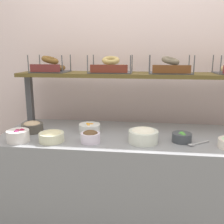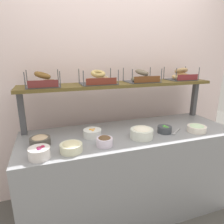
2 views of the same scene
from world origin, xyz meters
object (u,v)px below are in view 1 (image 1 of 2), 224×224
object	(u,v)px
bowl_chocolate_spread	(90,136)
bowl_fruit_salad	(90,128)
bowl_hummus	(32,127)
bowl_beet_salad	(18,135)
bowl_potato_salad	(51,136)
bagel_basket_poppy	(170,68)
bagel_basket_cinnamon_raisin	(50,67)
serving_spoon_near_plate	(195,144)
bowl_cream_cheese	(143,135)
bagel_basket_plain	(110,67)
bowl_veggie_mix	(182,137)

from	to	relation	value
bowl_chocolate_spread	bowl_fruit_salad	distance (m)	0.22
bowl_hummus	bowl_beet_salad	bearing A→B (deg)	-90.57
bowl_beet_salad	bowl_chocolate_spread	world-z (taller)	bowl_beet_salad
bowl_potato_salad	bagel_basket_poppy	world-z (taller)	bagel_basket_poppy
bagel_basket_cinnamon_raisin	bowl_chocolate_spread	bearing A→B (deg)	-46.85
bowl_fruit_salad	serving_spoon_near_plate	distance (m)	0.76
bowl_cream_cheese	bagel_basket_poppy	distance (m)	0.62
bowl_cream_cheese	bowl_potato_salad	bearing A→B (deg)	-174.33
bowl_potato_salad	bagel_basket_poppy	size ratio (longest dim) A/B	0.51
bowl_chocolate_spread	bowl_hummus	bearing A→B (deg)	160.52
bowl_chocolate_spread	bowl_potato_salad	xyz separation A→B (m)	(-0.27, -0.02, -0.00)
bowl_chocolate_spread	bagel_basket_plain	world-z (taller)	bagel_basket_plain
bagel_basket_cinnamon_raisin	bagel_basket_poppy	world-z (taller)	same
bowl_veggie_mix	bowl_chocolate_spread	bearing A→B (deg)	-171.93
bowl_veggie_mix	bagel_basket_plain	distance (m)	0.79
bowl_cream_cheese	serving_spoon_near_plate	world-z (taller)	bowl_cream_cheese
bagel_basket_cinnamon_raisin	bowl_fruit_salad	bearing A→B (deg)	-32.98
bowl_chocolate_spread	bowl_veggie_mix	size ratio (longest dim) A/B	1.01
bowl_chocolate_spread	bagel_basket_poppy	world-z (taller)	bagel_basket_poppy
bowl_hummus	bagel_basket_cinnamon_raisin	bearing A→B (deg)	77.58
bowl_potato_salad	bagel_basket_cinnamon_raisin	xyz separation A→B (m)	(-0.16, 0.47, 0.44)
bowl_potato_salad	bagel_basket_plain	bearing A→B (deg)	53.97
bowl_potato_salad	serving_spoon_near_plate	xyz separation A→B (m)	(0.96, 0.05, -0.03)
bowl_fruit_salad	bagel_basket_cinnamon_raisin	distance (m)	0.63
bagel_basket_cinnamon_raisin	bowl_beet_salad	bearing A→B (deg)	-97.32
bowl_veggie_mix	bowl_potato_salad	size ratio (longest dim) A/B	0.78
bowl_potato_salad	bowl_beet_salad	bearing A→B (deg)	-172.41
bowl_chocolate_spread	bagel_basket_cinnamon_raisin	xyz separation A→B (m)	(-0.43, 0.45, 0.43)
bagel_basket_cinnamon_raisin	bagel_basket_plain	world-z (taller)	same
bagel_basket_poppy	bowl_hummus	bearing A→B (deg)	-164.46
bowl_fruit_salad	bagel_basket_plain	bearing A→B (deg)	62.66
bowl_fruit_salad	serving_spoon_near_plate	bearing A→B (deg)	-13.04
bowl_hummus	bowl_fruit_salad	bearing A→B (deg)	4.97
bagel_basket_plain	bagel_basket_poppy	distance (m)	0.47
bagel_basket_cinnamon_raisin	bagel_basket_poppy	size ratio (longest dim) A/B	0.87
bagel_basket_plain	bowl_potato_salad	bearing A→B (deg)	-126.03
bowl_cream_cheese	bowl_potato_salad	size ratio (longest dim) A/B	1.18
bowl_fruit_salad	bowl_hummus	world-z (taller)	bowl_hummus
bagel_basket_poppy	serving_spoon_near_plate	bearing A→B (deg)	-70.22
bowl_beet_salad	serving_spoon_near_plate	bearing A→B (deg)	4.03
bowl_chocolate_spread	bowl_potato_salad	bearing A→B (deg)	-176.65
serving_spoon_near_plate	bowl_beet_salad	bearing A→B (deg)	-175.97
bagel_basket_plain	bowl_fruit_salad	bearing A→B (deg)	-117.34
bowl_fruit_salad	bagel_basket_plain	size ratio (longest dim) A/B	0.47
bagel_basket_plain	bagel_basket_poppy	world-z (taller)	same
bowl_cream_cheese	serving_spoon_near_plate	bearing A→B (deg)	-1.29
bowl_fruit_salad	bowl_beet_salad	bearing A→B (deg)	-149.79
bowl_fruit_salad	bowl_potato_salad	bearing A→B (deg)	-133.67
bowl_veggie_mix	bowl_hummus	size ratio (longest dim) A/B	0.81
bagel_basket_poppy	bowl_potato_salad	bearing A→B (deg)	-149.60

